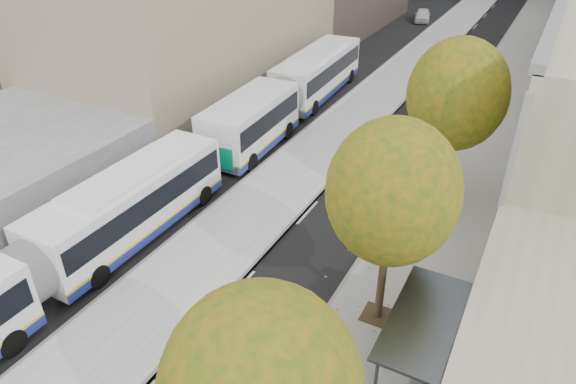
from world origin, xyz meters
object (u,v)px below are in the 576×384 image
Objects in this scene: bus_far at (293,91)px; distant_car at (422,15)px; bus_shelter at (429,331)px; bus_near at (58,253)px.

bus_far reaches higher than distant_car.
bus_far reaches higher than bus_shelter.
distant_car is at bearing 105.17° from bus_shelter.
bus_far is at bearing -103.18° from distant_car.
bus_shelter is 0.25× the size of bus_near.
bus_far is (-13.49, 17.35, -0.47)m from bus_shelter.
bus_far is (-0.16, 19.34, 0.13)m from bus_near.
bus_shelter reaches higher than distant_car.
bus_shelter is 13.49m from bus_near.
bus_shelter is at bearing -54.62° from bus_far.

